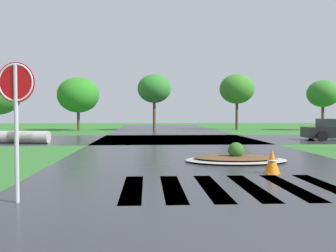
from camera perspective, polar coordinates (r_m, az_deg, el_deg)
The scene contains 8 objects.
asphalt_roadway at distance 14.34m, azimuth 4.49°, elevation -4.82°, with size 10.15×80.00×0.01m, color #2B2B30.
asphalt_cross_road at distance 24.42m, azimuth 1.28°, elevation -2.01°, with size 90.00×9.13×0.01m, color #2B2B30.
crosswalk_stripes at distance 8.73m, azimuth 9.65°, elevation -9.25°, with size 4.95×3.18×0.01m.
stop_sign at distance 7.56m, azimuth -22.29°, elevation 3.94°, with size 0.75×0.19×2.66m.
median_island at distance 13.30m, azimuth 10.37°, elevation -4.86°, with size 3.57×2.34×0.68m.
drainage_pipe_stack at distance 22.50m, azimuth -21.52°, elevation -1.60°, with size 3.18×1.08×0.71m.
traffic_cone at distance 10.85m, azimuth 15.67°, elevation -5.34°, with size 0.44×0.44×0.68m.
background_treeline at distance 37.03m, azimuth -10.45°, elevation 4.99°, with size 42.83×5.35×5.71m.
Camera 1 is at (-1.92, -4.11, 1.70)m, focal length 39.74 mm.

